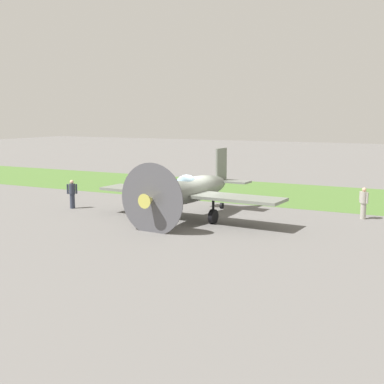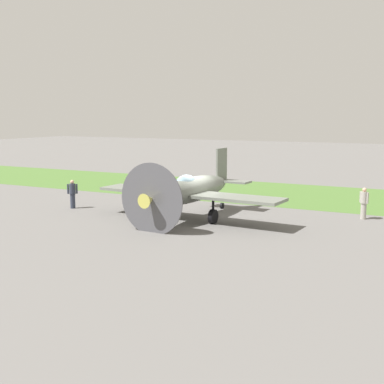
# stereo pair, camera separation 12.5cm
# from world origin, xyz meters

# --- Properties ---
(ground_plane) EXTENTS (160.00, 160.00, 0.00)m
(ground_plane) POSITION_xyz_m (0.00, 0.00, 0.00)
(ground_plane) COLOR #605E5B
(grass_verge) EXTENTS (120.00, 11.00, 0.01)m
(grass_verge) POSITION_xyz_m (0.00, -10.68, 0.00)
(grass_verge) COLOR #476B2D
(grass_verge) RESTS_ON ground
(airplane_lead) EXTENTS (10.76, 8.51, 3.83)m
(airplane_lead) POSITION_xyz_m (0.34, 0.49, 1.60)
(airplane_lead) COLOR slate
(airplane_lead) RESTS_ON ground
(ground_crew_chief) EXTENTS (0.52, 0.42, 1.73)m
(ground_crew_chief) POSITION_xyz_m (-8.02, -3.86, 0.91)
(ground_crew_chief) COLOR #9E998E
(ground_crew_chief) RESTS_ON ground
(ground_crew_mechanic) EXTENTS (0.54, 0.41, 1.73)m
(ground_crew_mechanic) POSITION_xyz_m (8.23, 0.79, 0.91)
(ground_crew_mechanic) COLOR #2D3342
(ground_crew_mechanic) RESTS_ON ground
(supply_crate) EXTENTS (1.12, 1.12, 0.64)m
(supply_crate) POSITION_xyz_m (5.42, -5.81, 0.32)
(supply_crate) COLOR olive
(supply_crate) RESTS_ON ground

